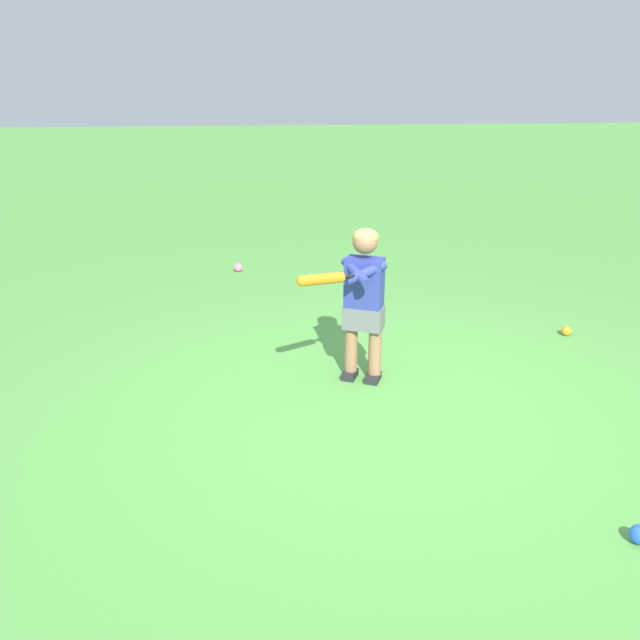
{
  "coord_description": "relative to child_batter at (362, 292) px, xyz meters",
  "views": [
    {
      "loc": [
        -3.94,
        0.76,
        2.14
      ],
      "look_at": [
        0.54,
        0.38,
        0.45
      ],
      "focal_mm": 39.47,
      "sensor_mm": 36.0,
      "label": 1
    }
  ],
  "objects": [
    {
      "name": "ground_plane",
      "position": [
        -0.51,
        -0.1,
        -0.65
      ],
      "size": [
        40.0,
        40.0,
        0.0
      ],
      "primitive_type": "plane",
      "color": "#519942"
    },
    {
      "name": "child_batter",
      "position": [
        0.0,
        0.0,
        0.0
      ],
      "size": [
        0.59,
        0.63,
        1.08
      ],
      "color": "#232328",
      "rests_on": "ground"
    },
    {
      "name": "play_ball_by_bucket",
      "position": [
        2.74,
        0.92,
        -0.6
      ],
      "size": [
        0.09,
        0.09,
        0.09
      ],
      "primitive_type": "sphere",
      "color": "pink",
      "rests_on": "ground"
    },
    {
      "name": "play_ball_far_right",
      "position": [
        0.69,
        -1.8,
        -0.61
      ],
      "size": [
        0.08,
        0.08,
        0.08
      ],
      "primitive_type": "sphere",
      "color": "orange",
      "rests_on": "ground"
    },
    {
      "name": "play_ball_behind_batter",
      "position": [
        -1.87,
        -1.06,
        -0.6
      ],
      "size": [
        0.09,
        0.09,
        0.09
      ],
      "primitive_type": "sphere",
      "color": "blue",
      "rests_on": "ground"
    }
  ]
}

